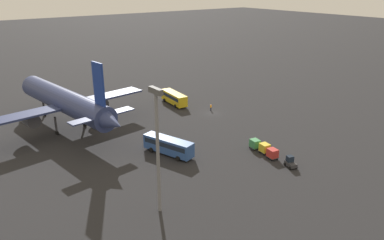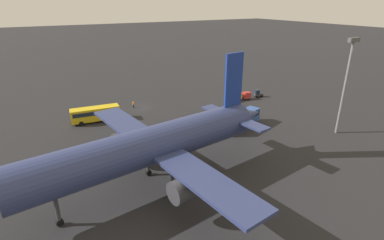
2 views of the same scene
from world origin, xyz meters
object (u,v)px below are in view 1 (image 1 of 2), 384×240
Objects in this scene: shuttle_bus_far at (168,145)px; worker_person at (211,107)px; airplane at (65,101)px; baggage_tug at (290,162)px; cargo_cart_red at (272,153)px; cargo_cart_yellow at (265,148)px; cargo_cart_green at (255,144)px; shuttle_bus_near at (174,97)px.

worker_person is at bearing -74.50° from shuttle_bus_far.
shuttle_bus_far is at bearing 123.44° from worker_person.
airplane reaches higher than baggage_tug.
cargo_cart_yellow is (2.66, -0.64, 0.00)m from cargo_cart_red.
worker_person is at bearing 3.55° from baggage_tug.
cargo_cart_green is at bearing 1.34° from cargo_cart_yellow.
airplane reaches higher than shuttle_bus_far.
shuttle_bus_far is at bearing 57.89° from baggage_tug.
shuttle_bus_far is 5.06× the size of cargo_cart_green.
airplane reaches higher than worker_person.
worker_person is 0.78× the size of cargo_cart_red.
airplane is at bearing 34.12° from cargo_cart_red.
shuttle_bus_far is 20.49m from cargo_cart_red.
cargo_cart_red is at bearing 166.43° from cargo_cart_yellow.
airplane is 20.33× the size of cargo_cart_yellow.
cargo_cart_green is (9.58, -0.40, 0.25)m from baggage_tug.
shuttle_bus_near is at bearing 12.82° from baggage_tug.
cargo_cart_yellow is (-11.20, -15.71, -0.82)m from shuttle_bus_far.
baggage_tug is 6.94m from cargo_cart_yellow.
baggage_tug is (-18.12, -15.25, -1.07)m from shuttle_bus_far.
shuttle_bus_near is 4.84× the size of cargo_cart_yellow.
baggage_tug is at bearing 177.62° from cargo_cart_green.
cargo_cart_red is (-39.07, -26.47, -5.63)m from airplane.
cargo_cart_red is 5.34m from cargo_cart_green.
shuttle_bus_far is at bearing 47.40° from cargo_cart_red.
cargo_cart_yellow is at bearing -13.57° from cargo_cart_red.
cargo_cart_yellow is at bearing -178.66° from cargo_cart_green.
worker_person is (33.88, -8.61, -0.07)m from baggage_tug.
baggage_tug is at bearing -179.17° from shuttle_bus_near.
shuttle_bus_far is 5.06× the size of cargo_cart_yellow.
shuttle_bus_near is 40.32m from cargo_cart_red.
shuttle_bus_near reaches higher than cargo_cart_green.
airplane is at bearing 97.78° from shuttle_bus_near.
cargo_cart_red reaches higher than worker_person.
shuttle_bus_far is 19.31m from cargo_cart_yellow.
baggage_tug is at bearing -157.86° from shuttle_bus_far.
shuttle_bus_far is at bearing 149.75° from shuttle_bus_near.
shuttle_bus_near is 4.84× the size of cargo_cart_green.
airplane is 45.75m from cargo_cart_yellow.
shuttle_bus_near is 44.56m from baggage_tug.
cargo_cart_green is at bearing 15.43° from baggage_tug.
shuttle_bus_near is 4.01× the size of baggage_tug.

